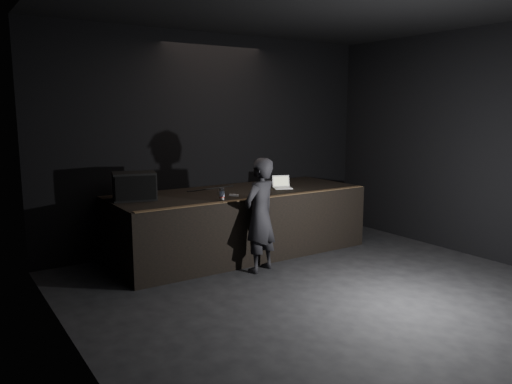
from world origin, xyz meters
The scene contains 11 objects.
ground centered at (0.00, 0.00, 0.00)m, with size 7.00×7.00×0.00m, color black.
room_walls centered at (0.00, 0.00, 2.02)m, with size 6.10×7.10×3.52m.
stage_riser centered at (0.00, 2.73, 0.50)m, with size 4.00×1.50×1.00m, color black.
riser_lip centered at (0.00, 2.02, 1.01)m, with size 3.92×0.10×0.01m, color brown.
stage_monitor centered at (-1.63, 2.89, 1.20)m, with size 0.68×0.56×0.39m.
cable centered at (-0.27, 3.14, 1.01)m, with size 0.02×0.02×0.91m, color black.
laptop centered at (0.76, 2.61, 1.05)m, with size 0.36×0.34×0.20m.
beer_can centered at (-0.61, 2.17, 1.09)m, with size 0.07×0.07×0.18m.
plastic_cup centered at (-0.41, 2.59, 1.05)m, with size 0.07×0.07×0.09m, color white.
wii_remote centered at (-0.30, 2.37, 1.01)m, with size 0.03×0.14×0.03m, color silver.
person centered at (-0.23, 1.78, 0.81)m, with size 0.59×0.39×1.61m, color black.
Camera 1 is at (-4.02, -3.89, 2.27)m, focal length 35.00 mm.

